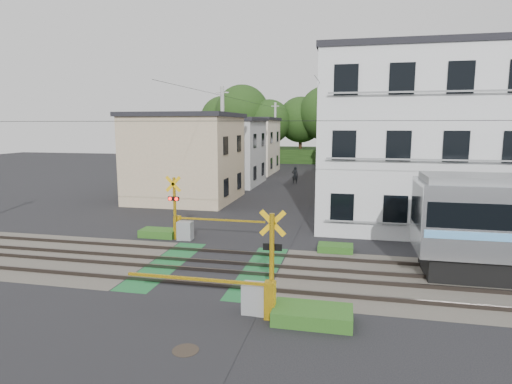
% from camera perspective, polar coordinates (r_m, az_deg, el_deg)
% --- Properties ---
extents(ground, '(120.00, 120.00, 0.00)m').
position_cam_1_polar(ground, '(16.85, -5.93, -9.98)').
color(ground, black).
extents(track_bed, '(120.00, 120.00, 0.14)m').
position_cam_1_polar(track_bed, '(16.83, -5.93, -9.87)').
color(track_bed, '#47423A').
rests_on(track_bed, ground).
extents(crossing_signal_near, '(4.74, 0.65, 3.09)m').
position_cam_1_polar(crossing_signal_near, '(12.65, 0.16, -13.05)').
color(crossing_signal_near, yellow).
rests_on(crossing_signal_near, ground).
extents(crossing_signal_far, '(4.74, 0.65, 3.09)m').
position_cam_1_polar(crossing_signal_far, '(20.81, -9.60, -4.35)').
color(crossing_signal_far, yellow).
rests_on(crossing_signal_far, ground).
extents(apartment_block, '(10.20, 8.36, 9.30)m').
position_cam_1_polar(apartment_block, '(24.87, 20.40, 6.54)').
color(apartment_block, silver).
rests_on(apartment_block, ground).
extents(houses_row, '(22.07, 31.35, 6.80)m').
position_cam_1_polar(houses_row, '(41.38, 5.65, 5.82)').
color(houses_row, tan).
rests_on(houses_row, ground).
extents(tree_hill, '(40.00, 13.70, 11.98)m').
position_cam_1_polar(tree_hill, '(63.27, 8.73, 9.31)').
color(tree_hill, '#1F3A13').
rests_on(tree_hill, ground).
extents(catenary, '(60.00, 5.04, 7.00)m').
position_cam_1_polar(catenary, '(15.28, 15.78, 2.02)').
color(catenary, '#2D2D33').
rests_on(catenary, ground).
extents(utility_poles, '(7.90, 42.00, 8.00)m').
position_cam_1_polar(utility_poles, '(38.64, 3.23, 6.88)').
color(utility_poles, '#A5A5A0').
rests_on(utility_poles, ground).
extents(pedestrian, '(0.61, 0.42, 1.60)m').
position_cam_1_polar(pedestrian, '(40.33, 5.22, 2.26)').
color(pedestrian, black).
rests_on(pedestrian, ground).
extents(manhole_cover, '(0.66, 0.66, 0.02)m').
position_cam_1_polar(manhole_cover, '(11.23, -9.37, -20.13)').
color(manhole_cover, '#2D261E').
rests_on(manhole_cover, ground).
extents(weed_patches, '(10.25, 8.80, 0.40)m').
position_cam_1_polar(weed_patches, '(16.26, -0.06, -9.95)').
color(weed_patches, '#2D5E1E').
rests_on(weed_patches, ground).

